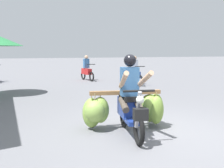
{
  "coord_description": "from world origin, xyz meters",
  "views": [
    {
      "loc": [
        -2.84,
        -4.73,
        1.64
      ],
      "look_at": [
        -0.61,
        1.05,
        0.9
      ],
      "focal_mm": 44.47,
      "sensor_mm": 36.0,
      "label": 1
    }
  ],
  "objects": [
    {
      "name": "ground_plane",
      "position": [
        0.0,
        0.0,
        0.0
      ],
      "size": [
        120.0,
        120.0,
        0.0
      ],
      "primitive_type": "plane",
      "color": "slate"
    },
    {
      "name": "motorbike_main_loaded",
      "position": [
        -0.51,
        0.4,
        0.5
      ],
      "size": [
        1.79,
        1.74,
        1.58
      ],
      "color": "black",
      "rests_on": "ground"
    },
    {
      "name": "motorbike_distant_ahead_left",
      "position": [
        3.02,
        7.4,
        0.57
      ],
      "size": [
        0.5,
        1.62,
        1.4
      ],
      "color": "black",
      "rests_on": "ground"
    },
    {
      "name": "motorbike_distant_ahead_right",
      "position": [
        1.4,
        10.19,
        0.57
      ],
      "size": [
        0.53,
        1.61,
        1.4
      ],
      "color": "black",
      "rests_on": "ground"
    }
  ]
}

